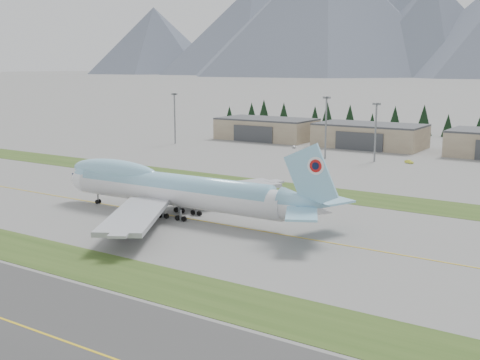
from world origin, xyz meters
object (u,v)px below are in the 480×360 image
Objects in this scene: hangar_center at (370,135)px; service_vehicle_a at (294,148)px; boeing_747_freighter at (173,189)px; service_vehicle_b at (409,163)px; hangar_left at (267,129)px.

service_vehicle_a is (-27.91, -21.26, -5.39)m from hangar_center.
hangar_center is 35.50m from service_vehicle_a.
hangar_center is at bearing 91.01° from boeing_747_freighter.
boeing_747_freighter reaches higher than service_vehicle_b.
hangar_left is 1.00× the size of hangar_center.
hangar_left is at bearing 180.00° from hangar_center.
boeing_747_freighter reaches higher than hangar_left.
hangar_center is 13.16× the size of service_vehicle_a.
hangar_left reaches higher than service_vehicle_a.
boeing_747_freighter is 1.63× the size of hangar_left.
service_vehicle_a is at bearing 106.40° from service_vehicle_b.
boeing_747_freighter is 21.49× the size of service_vehicle_a.
hangar_center is (-6.40, 149.61, -1.46)m from boeing_747_freighter.
service_vehicle_a is at bearing 103.53° from boeing_747_freighter.
service_vehicle_b is (57.77, -15.03, 0.00)m from service_vehicle_a.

